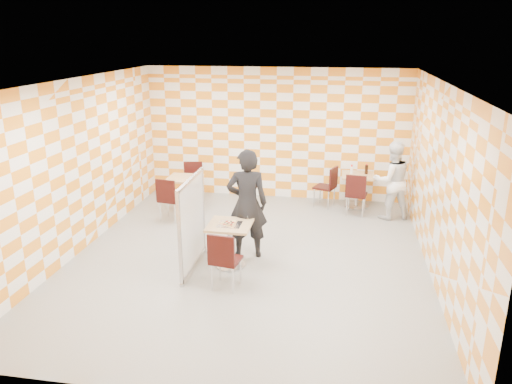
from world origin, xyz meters
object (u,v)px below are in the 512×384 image
chair_empty_far (193,179)px  partition (192,223)px  sport_bottle (352,170)px  empty_table (185,188)px  chair_second_side (329,184)px  soda_bottle (366,169)px  main_table (230,238)px  man_dark (247,204)px  chair_main_front (224,257)px  chair_second_front (356,192)px  man_white (392,180)px  second_table (357,185)px  chair_empty_near (168,196)px

chair_empty_far → partition: 3.41m
sport_bottle → empty_table: bearing=-165.4°
chair_second_side → soda_bottle: size_ratio=4.02×
sport_bottle → chair_empty_far: bearing=-174.5°
main_table → man_dark: size_ratio=0.39×
chair_main_front → partition: size_ratio=0.60×
chair_second_front → man_white: man_white is taller
chair_main_front → soda_bottle: (2.22, 4.28, 0.31)m
second_table → soda_bottle: (0.18, 0.09, 0.34)m
main_table → empty_table: bearing=122.0°
main_table → partition: 0.67m
chair_empty_far → man_dark: size_ratio=0.49×
chair_empty_near → soda_bottle: soda_bottle is taller
second_table → chair_second_side: size_ratio=0.81×
partition → soda_bottle: partition is taller
second_table → partition: bearing=-127.4°
main_table → chair_empty_near: bearing=133.2°
empty_table → chair_main_front: bearing=-63.5°
chair_second_front → man_white: size_ratio=0.57×
chair_second_side → chair_empty_near: same height
partition → sport_bottle: size_ratio=7.75×
second_table → sport_bottle: sport_bottle is taller
man_white → soda_bottle: (-0.49, 0.68, 0.03)m
soda_bottle → chair_second_side: bearing=-164.9°
main_table → partition: partition is taller
main_table → empty_table: (-1.57, 2.51, 0.00)m
empty_table → chair_empty_far: bearing=88.5°
second_table → soda_bottle: soda_bottle is taller
empty_table → partition: 2.87m
main_table → chair_empty_far: chair_empty_far is taller
chair_empty_far → main_table: bearing=-63.4°
man_white → soda_bottle: man_white is taller
empty_table → man_white: size_ratio=0.46×
partition → man_dark: 1.02m
chair_empty_far → chair_main_front: bearing=-67.2°
main_table → soda_bottle: soda_bottle is taller
chair_empty_far → sport_bottle: (3.54, 0.34, 0.29)m
chair_second_front → chair_empty_near: 3.89m
chair_empty_far → man_white: (4.35, -0.30, 0.27)m
chair_main_front → man_dark: (0.12, 1.27, 0.41)m
chair_second_front → man_white: 0.76m
empty_table → chair_second_front: chair_second_front is taller
man_dark → soda_bottle: bearing=-136.1°
empty_table → chair_second_side: size_ratio=0.81×
second_table → man_white: (0.67, -0.58, 0.31)m
second_table → man_dark: 3.52m
main_table → chair_second_side: bearing=65.2°
chair_empty_far → man_dark: (1.75, -2.63, 0.41)m
chair_empty_far → man_white: 4.37m
main_table → man_white: man_white is taller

